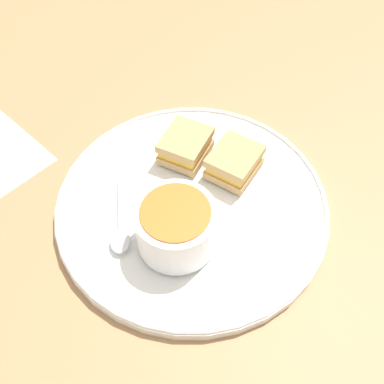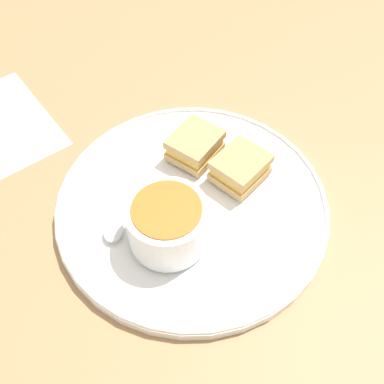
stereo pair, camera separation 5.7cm
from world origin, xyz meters
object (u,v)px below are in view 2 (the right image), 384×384
at_px(soup_bowl, 168,223).
at_px(sandwich_half_far, 195,145).
at_px(spoon, 115,225).
at_px(sandwich_half_near, 240,168).

xyz_separation_m(soup_bowl, sandwich_half_far, (0.12, -0.07, -0.01)).
height_order(spoon, sandwich_half_far, sandwich_half_far).
relative_size(soup_bowl, spoon, 0.86).
distance_m(soup_bowl, spoon, 0.07).
bearing_deg(sandwich_half_far, spoon, 121.96).
xyz_separation_m(spoon, sandwich_half_far, (0.08, -0.13, 0.01)).
bearing_deg(sandwich_half_near, sandwich_half_far, 37.62).
height_order(soup_bowl, sandwich_half_near, soup_bowl).
bearing_deg(sandwich_half_near, soup_bowl, 117.81).
distance_m(spoon, sandwich_half_near, 0.18).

